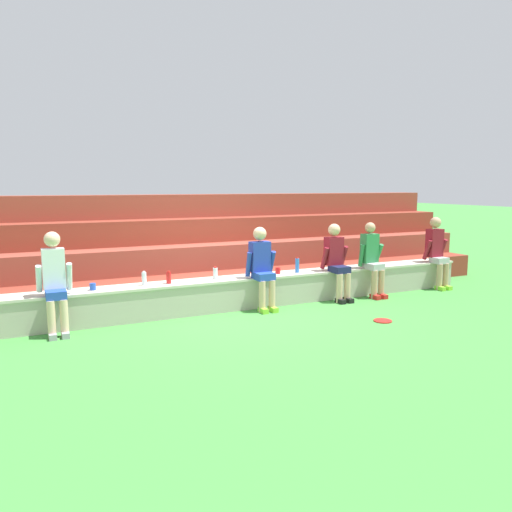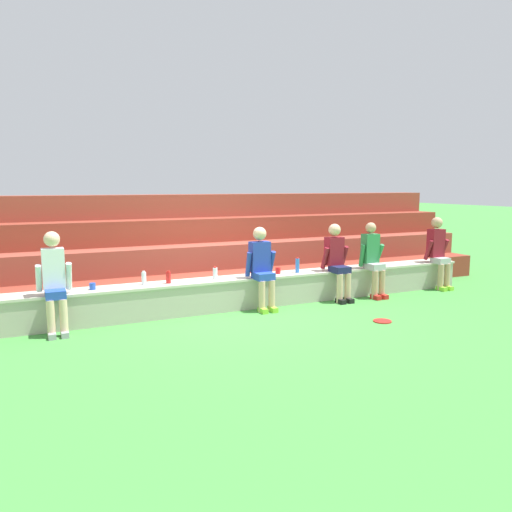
{
  "view_description": "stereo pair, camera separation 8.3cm",
  "coord_description": "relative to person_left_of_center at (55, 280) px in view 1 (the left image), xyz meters",
  "views": [
    {
      "loc": [
        -3.36,
        -7.46,
        2.1
      ],
      "look_at": [
        0.33,
        0.23,
        0.88
      ],
      "focal_mm": 34.97,
      "sensor_mm": 36.0,
      "label": 1
    },
    {
      "loc": [
        -3.29,
        -7.49,
        2.1
      ],
      "look_at": [
        0.33,
        0.23,
        0.88
      ],
      "focal_mm": 34.97,
      "sensor_mm": 36.0,
      "label": 2
    }
  ],
  "objects": [
    {
      "name": "plastic_cup_middle",
      "position": [
        0.54,
        0.24,
        -0.19
      ],
      "size": [
        0.09,
        0.09,
        0.1
      ],
      "primitive_type": "cylinder",
      "color": "blue",
      "rests_on": "stone_seating_wall"
    },
    {
      "name": "person_right_of_center",
      "position": [
        4.79,
        0.03,
        -0.02
      ],
      "size": [
        0.5,
        0.59,
        1.4
      ],
      "color": "#DBAD89",
      "rests_on": "ground"
    },
    {
      "name": "water_bottle_mid_left",
      "position": [
        2.51,
        0.25,
        -0.14
      ],
      "size": [
        0.08,
        0.08,
        0.21
      ],
      "color": "silver",
      "rests_on": "stone_seating_wall"
    },
    {
      "name": "water_bottle_near_right",
      "position": [
        1.71,
        0.24,
        -0.15
      ],
      "size": [
        0.08,
        0.08,
        0.2
      ],
      "color": "red",
      "rests_on": "stone_seating_wall"
    },
    {
      "name": "water_bottle_mid_right",
      "position": [
        4.07,
        0.22,
        -0.11
      ],
      "size": [
        0.07,
        0.07,
        0.28
      ],
      "color": "blue",
      "rests_on": "stone_seating_wall"
    },
    {
      "name": "person_left_of_center",
      "position": [
        0.0,
        0.0,
        0.0
      ],
      "size": [
        0.48,
        0.57,
        1.45
      ],
      "color": "beige",
      "rests_on": "ground"
    },
    {
      "name": "ground_plane",
      "position": [
        2.93,
        0.03,
        -0.77
      ],
      "size": [
        80.0,
        80.0,
        0.0
      ],
      "primitive_type": "plane",
      "color": "#428E3D"
    },
    {
      "name": "brick_bleachers",
      "position": [
        2.93,
        2.22,
        -0.06
      ],
      "size": [
        12.17,
        2.3,
        1.9
      ],
      "color": "maroon",
      "rests_on": "ground"
    },
    {
      "name": "water_bottle_near_left",
      "position": [
        1.32,
        0.28,
        -0.14
      ],
      "size": [
        0.07,
        0.07,
        0.22
      ],
      "color": "silver",
      "rests_on": "stone_seating_wall"
    },
    {
      "name": "person_far_right",
      "position": [
        5.57,
        -0.01,
        -0.03
      ],
      "size": [
        0.48,
        0.53,
        1.4
      ],
      "color": "tan",
      "rests_on": "ground"
    },
    {
      "name": "frisbee",
      "position": [
        4.6,
        -1.52,
        -0.77
      ],
      "size": [
        0.28,
        0.28,
        0.02
      ],
      "primitive_type": "cylinder",
      "color": "red",
      "rests_on": "ground"
    },
    {
      "name": "person_rightmost_edge",
      "position": [
        7.25,
        0.04,
        0.01
      ],
      "size": [
        0.5,
        0.52,
        1.45
      ],
      "color": "tan",
      "rests_on": "ground"
    },
    {
      "name": "plastic_cup_right_end",
      "position": [
        3.7,
        0.27,
        -0.19
      ],
      "size": [
        0.09,
        0.09,
        0.11
      ],
      "primitive_type": "cylinder",
      "color": "red",
      "rests_on": "stone_seating_wall"
    },
    {
      "name": "person_center",
      "position": [
        3.25,
        -0.01,
        -0.02
      ],
      "size": [
        0.51,
        0.54,
        1.4
      ],
      "color": "#DBAD89",
      "rests_on": "ground"
    },
    {
      "name": "stone_seating_wall",
      "position": [
        2.93,
        0.26,
        -0.49
      ],
      "size": [
        9.52,
        0.51,
        0.53
      ],
      "color": "#B7AF9E",
      "rests_on": "ground"
    }
  ]
}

